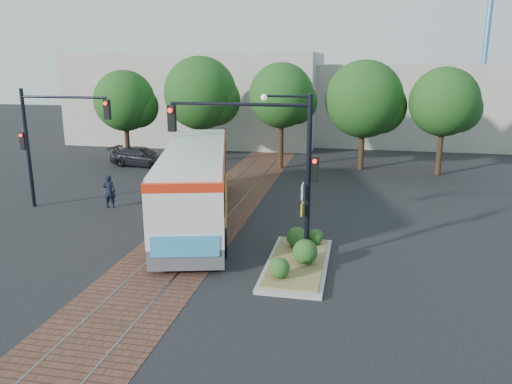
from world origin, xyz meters
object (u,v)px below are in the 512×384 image
city_bus (196,180)px  officer (109,191)px  traffic_island (298,257)px  signal_pole_main (274,152)px  signal_pole_left (46,133)px  parked_car (142,157)px

city_bus → officer: city_bus is taller
city_bus → traffic_island: bearing=-54.6°
signal_pole_main → officer: size_ratio=3.52×
city_bus → signal_pole_left: signal_pole_left is taller
traffic_island → signal_pole_left: bearing=159.6°
city_bus → parked_car: (-7.81, 11.20, -1.25)m
traffic_island → signal_pole_left: (-13.19, 4.89, 3.54)m
parked_car → traffic_island: bearing=-133.6°
traffic_island → parked_car: parked_car is taller
officer → parked_car: size_ratio=0.37×
signal_pole_main → parked_car: (-12.21, 15.58, -3.48)m
traffic_island → parked_car: 20.47m
traffic_island → officer: bearing=152.0°
signal_pole_left → parked_car: (0.02, 10.77, -3.19)m
city_bus → parked_car: size_ratio=2.83×
traffic_island → signal_pole_main: bearing=174.6°
city_bus → traffic_island: 7.15m
city_bus → parked_car: city_bus is taller
traffic_island → officer: 11.76m
officer → signal_pole_left: bearing=1.5°
officer → parked_car: officer is taller
traffic_island → officer: officer is taller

